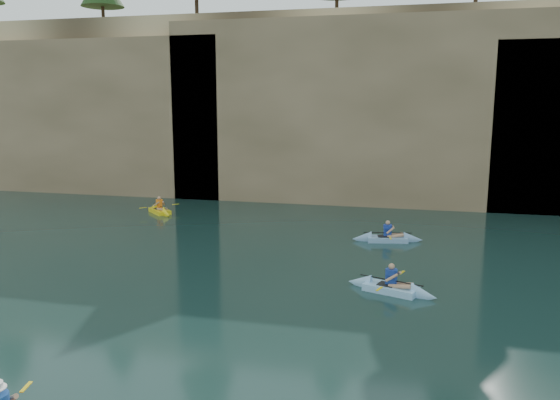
# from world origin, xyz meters

# --- Properties ---
(ground) EXTENTS (160.00, 160.00, 0.00)m
(ground) POSITION_xyz_m (0.00, 0.00, 0.00)
(ground) COLOR black
(ground) RESTS_ON ground
(cliff) EXTENTS (70.00, 16.00, 12.00)m
(cliff) POSITION_xyz_m (0.00, 30.00, 6.00)
(cliff) COLOR tan
(cliff) RESTS_ON ground
(cliff_slab_west) EXTENTS (26.00, 2.40, 10.56)m
(cliff_slab_west) POSITION_xyz_m (-20.00, 22.60, 5.28)
(cliff_slab_west) COLOR #997E5D
(cliff_slab_west) RESTS_ON ground
(cliff_slab_center) EXTENTS (24.00, 2.40, 11.40)m
(cliff_slab_center) POSITION_xyz_m (2.00, 22.60, 5.70)
(cliff_slab_center) COLOR #997E5D
(cliff_slab_center) RESTS_ON ground
(sea_cave_west) EXTENTS (4.50, 1.00, 4.00)m
(sea_cave_west) POSITION_xyz_m (-18.00, 21.95, 2.00)
(sea_cave_west) COLOR black
(sea_cave_west) RESTS_ON ground
(sea_cave_center) EXTENTS (3.50, 1.00, 3.20)m
(sea_cave_center) POSITION_xyz_m (-4.00, 21.95, 1.60)
(sea_cave_center) COLOR black
(sea_cave_center) RESTS_ON ground
(sea_cave_east) EXTENTS (5.00, 1.00, 4.50)m
(sea_cave_east) POSITION_xyz_m (10.00, 21.95, 2.25)
(sea_cave_east) COLOR black
(sea_cave_east) RESTS_ON ground
(kayaker_ltblue_near) EXTENTS (3.15, 2.29, 1.22)m
(kayaker_ltblue_near) POSITION_xyz_m (4.31, 6.87, 0.15)
(kayaker_ltblue_near) COLOR #91C7F3
(kayaker_ltblue_near) RESTS_ON ground
(kayaker_yellow) EXTENTS (2.59, 2.50, 1.18)m
(kayaker_yellow) POSITION_xyz_m (-8.88, 16.92, 0.15)
(kayaker_yellow) COLOR yellow
(kayaker_yellow) RESTS_ON ground
(kayaker_ltblue_mid) EXTENTS (3.21, 2.34, 1.19)m
(kayaker_ltblue_mid) POSITION_xyz_m (3.87, 13.54, 0.15)
(kayaker_ltblue_mid) COLOR #7BA5CF
(kayaker_ltblue_mid) RESTS_ON ground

